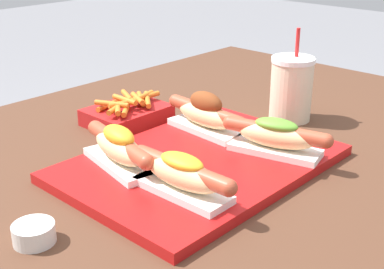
{
  "coord_description": "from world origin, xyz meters",
  "views": [
    {
      "loc": [
        -0.68,
        -0.63,
        1.12
      ],
      "look_at": [
        -0.05,
        -0.05,
        0.77
      ],
      "focal_mm": 50.0,
      "sensor_mm": 36.0,
      "label": 1
    }
  ],
  "objects_px": {
    "serving_tray": "(200,163)",
    "hot_dog_2": "(119,148)",
    "hot_dog_1": "(276,136)",
    "hot_dog_3": "(206,114)",
    "sauce_bowl": "(34,232)",
    "fries_basket": "(127,113)",
    "hot_dog_0": "(182,174)",
    "drink_cup": "(291,89)"
  },
  "relations": [
    {
      "from": "serving_tray",
      "to": "hot_dog_2",
      "type": "relative_size",
      "value": 2.33
    },
    {
      "from": "hot_dog_1",
      "to": "hot_dog_3",
      "type": "height_order",
      "value": "hot_dog_3"
    },
    {
      "from": "serving_tray",
      "to": "sauce_bowl",
      "type": "xyz_separation_m",
      "value": [
        -0.32,
        0.01,
        0.01
      ]
    },
    {
      "from": "serving_tray",
      "to": "hot_dog_1",
      "type": "bearing_deg",
      "value": -36.69
    },
    {
      "from": "fries_basket",
      "to": "hot_dog_0",
      "type": "bearing_deg",
      "value": -117.74
    },
    {
      "from": "serving_tray",
      "to": "fries_basket",
      "type": "relative_size",
      "value": 2.78
    },
    {
      "from": "hot_dog_2",
      "to": "drink_cup",
      "type": "distance_m",
      "value": 0.43
    },
    {
      "from": "serving_tray",
      "to": "sauce_bowl",
      "type": "relative_size",
      "value": 8.07
    },
    {
      "from": "hot_dog_0",
      "to": "sauce_bowl",
      "type": "height_order",
      "value": "hot_dog_0"
    },
    {
      "from": "serving_tray",
      "to": "hot_dog_2",
      "type": "xyz_separation_m",
      "value": [
        -0.11,
        0.08,
        0.04
      ]
    },
    {
      "from": "hot_dog_2",
      "to": "fries_basket",
      "type": "xyz_separation_m",
      "value": [
        0.17,
        0.18,
        -0.03
      ]
    },
    {
      "from": "hot_dog_0",
      "to": "drink_cup",
      "type": "xyz_separation_m",
      "value": [
        0.43,
        0.09,
        0.02
      ]
    },
    {
      "from": "serving_tray",
      "to": "fries_basket",
      "type": "height_order",
      "value": "fries_basket"
    },
    {
      "from": "hot_dog_0",
      "to": "fries_basket",
      "type": "height_order",
      "value": "hot_dog_0"
    },
    {
      "from": "hot_dog_1",
      "to": "hot_dog_3",
      "type": "relative_size",
      "value": 0.98
    },
    {
      "from": "sauce_bowl",
      "to": "drink_cup",
      "type": "relative_size",
      "value": 0.29
    },
    {
      "from": "hot_dog_3",
      "to": "drink_cup",
      "type": "height_order",
      "value": "drink_cup"
    },
    {
      "from": "serving_tray",
      "to": "hot_dog_3",
      "type": "height_order",
      "value": "hot_dog_3"
    },
    {
      "from": "sauce_bowl",
      "to": "fries_basket",
      "type": "xyz_separation_m",
      "value": [
        0.38,
        0.25,
        0.01
      ]
    },
    {
      "from": "hot_dog_1",
      "to": "hot_dog_3",
      "type": "distance_m",
      "value": 0.16
    },
    {
      "from": "hot_dog_2",
      "to": "fries_basket",
      "type": "distance_m",
      "value": 0.25
    },
    {
      "from": "hot_dog_3",
      "to": "drink_cup",
      "type": "bearing_deg",
      "value": -14.84
    },
    {
      "from": "hot_dog_3",
      "to": "hot_dog_1",
      "type": "bearing_deg",
      "value": -88.1
    },
    {
      "from": "hot_dog_0",
      "to": "hot_dog_2",
      "type": "xyz_separation_m",
      "value": [
        -0.0,
        0.14,
        0.0
      ]
    },
    {
      "from": "hot_dog_3",
      "to": "drink_cup",
      "type": "xyz_separation_m",
      "value": [
        0.21,
        -0.06,
        0.02
      ]
    },
    {
      "from": "hot_dog_1",
      "to": "hot_dog_3",
      "type": "xyz_separation_m",
      "value": [
        -0.01,
        0.16,
        0.0
      ]
    },
    {
      "from": "hot_dog_1",
      "to": "fries_basket",
      "type": "xyz_separation_m",
      "value": [
        -0.05,
        0.34,
        -0.03
      ]
    },
    {
      "from": "hot_dog_3",
      "to": "fries_basket",
      "type": "bearing_deg",
      "value": 103.46
    },
    {
      "from": "serving_tray",
      "to": "hot_dog_1",
      "type": "relative_size",
      "value": 2.35
    },
    {
      "from": "hot_dog_2",
      "to": "hot_dog_0",
      "type": "bearing_deg",
      "value": -89.46
    },
    {
      "from": "hot_dog_2",
      "to": "sauce_bowl",
      "type": "xyz_separation_m",
      "value": [
        -0.21,
        -0.07,
        -0.04
      ]
    },
    {
      "from": "hot_dog_0",
      "to": "hot_dog_3",
      "type": "distance_m",
      "value": 0.26
    },
    {
      "from": "hot_dog_3",
      "to": "drink_cup",
      "type": "distance_m",
      "value": 0.22
    },
    {
      "from": "sauce_bowl",
      "to": "hot_dog_1",
      "type": "bearing_deg",
      "value": -11.86
    },
    {
      "from": "serving_tray",
      "to": "sauce_bowl",
      "type": "height_order",
      "value": "sauce_bowl"
    },
    {
      "from": "hot_dog_0",
      "to": "hot_dog_2",
      "type": "bearing_deg",
      "value": 90.54
    },
    {
      "from": "sauce_bowl",
      "to": "drink_cup",
      "type": "xyz_separation_m",
      "value": [
        0.64,
        0.01,
        0.05
      ]
    },
    {
      "from": "hot_dog_3",
      "to": "fries_basket",
      "type": "xyz_separation_m",
      "value": [
        -0.04,
        0.18,
        -0.03
      ]
    },
    {
      "from": "hot_dog_0",
      "to": "hot_dog_2",
      "type": "height_order",
      "value": "hot_dog_2"
    },
    {
      "from": "drink_cup",
      "to": "fries_basket",
      "type": "bearing_deg",
      "value": 136.83
    },
    {
      "from": "hot_dog_3",
      "to": "sauce_bowl",
      "type": "bearing_deg",
      "value": -170.8
    },
    {
      "from": "serving_tray",
      "to": "fries_basket",
      "type": "bearing_deg",
      "value": 77.3
    }
  ]
}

